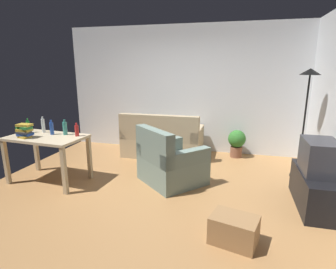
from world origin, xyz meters
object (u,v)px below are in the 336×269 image
object	(u,v)px
tv_stand	(315,190)
bottle_tall	(65,128)
torchiere_lamp	(308,94)
armchair	(170,163)
bottle_blue	(52,128)
bottle_clear	(43,125)
couch	(162,142)
desk	(47,143)
tv	(320,157)
potted_plant	(237,142)
bottle_green	(28,126)
storage_box	(234,230)
bottle_red	(77,130)
book_stack	(24,131)

from	to	relation	value
tv_stand	bottle_tall	bearing A→B (deg)	89.92
tv_stand	torchiere_lamp	world-z (taller)	torchiere_lamp
armchair	bottle_tall	bearing A→B (deg)	51.24
bottle_blue	armchair	bearing A→B (deg)	9.57
bottle_clear	tv_stand	bearing A→B (deg)	-0.75
torchiere_lamp	couch	bearing A→B (deg)	168.61
torchiere_lamp	desk	distance (m)	4.24
tv	torchiere_lamp	size ratio (longest dim) A/B	0.33
tv	armchair	distance (m)	2.13
torchiere_lamp	potted_plant	distance (m)	1.72
tv	bottle_green	world-z (taller)	bottle_green
torchiere_lamp	desk	bearing A→B (deg)	-163.15
couch	armchair	bearing A→B (deg)	110.66
storage_box	bottle_tall	bearing A→B (deg)	158.50
bottle_blue	bottle_red	size ratio (longest dim) A/B	1.13
bottle_clear	bottle_green	bearing A→B (deg)	-160.21
torchiere_lamp	tv_stand	bearing A→B (deg)	-90.00
torchiere_lamp	bottle_tall	xyz separation A→B (m)	(-3.75, -1.04, -0.54)
torchiere_lamp	bottle_blue	size ratio (longest dim) A/B	7.50
tv	bottle_red	bearing A→B (deg)	90.43
desk	bottle_red	size ratio (longest dim) A/B	5.86
bottle_blue	book_stack	bearing A→B (deg)	-134.80
potted_plant	tv_stand	bearing A→B (deg)	-60.89
bottle_red	bottle_blue	bearing A→B (deg)	-178.52
potted_plant	bottle_tall	bearing A→B (deg)	-145.44
tv_stand	bottle_blue	xyz separation A→B (m)	(-3.97, -0.04, 0.63)
desk	bottle_clear	xyz separation A→B (m)	(-0.21, 0.22, 0.23)
couch	potted_plant	bearing A→B (deg)	-168.36
bottle_blue	bottle_tall	world-z (taller)	bottle_tall
tv_stand	bottle_blue	world-z (taller)	bottle_blue
bottle_red	book_stack	world-z (taller)	book_stack
desk	storage_box	xyz separation A→B (m)	(2.96, -0.91, -0.50)
book_stack	armchair	bearing A→B (deg)	15.41
couch	desk	xyz separation A→B (m)	(-1.43, -1.72, 0.34)
tv_stand	armchair	xyz separation A→B (m)	(-2.08, 0.28, 0.08)
tv	bottle_tall	size ratio (longest dim) A/B	2.41
tv	torchiere_lamp	world-z (taller)	torchiere_lamp
bottle_tall	torchiere_lamp	bearing A→B (deg)	15.49
book_stack	bottle_red	bearing A→B (deg)	21.74
couch	book_stack	world-z (taller)	book_stack
armchair	bottle_green	xyz separation A→B (m)	(-2.36, -0.31, 0.54)
desk	bottle_blue	world-z (taller)	bottle_blue
storage_box	bottle_blue	world-z (taller)	bottle_blue
bottle_green	bottle_blue	xyz separation A→B (m)	(0.46, -0.01, -0.00)
storage_box	bottle_green	size ratio (longest dim) A/B	1.98
tv	bottle_tall	bearing A→B (deg)	89.92
bottle_tall	bottle_red	xyz separation A→B (m)	(0.24, -0.03, -0.02)
couch	torchiere_lamp	size ratio (longest dim) A/B	0.89
armchair	bottle_red	bearing A→B (deg)	53.94
bottle_red	torchiere_lamp	bearing A→B (deg)	16.94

